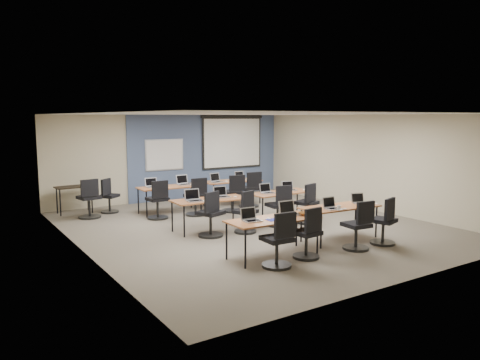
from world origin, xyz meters
TOP-DOWN VIEW (x-y plane):
  - floor at (0.00, 0.00)m, footprint 8.00×9.00m
  - ceiling at (0.00, 0.00)m, footprint 8.00×9.00m
  - wall_back at (0.00, 4.50)m, footprint 8.00×0.04m
  - wall_front at (0.00, -4.50)m, footprint 8.00×0.04m
  - wall_left at (-4.00, 0.00)m, footprint 0.04×9.00m
  - wall_right at (4.00, 0.00)m, footprint 0.04×9.00m
  - blue_accent_panel at (1.25, 4.47)m, footprint 5.50×0.04m
  - whiteboard at (-0.30, 4.43)m, footprint 1.28×0.03m
  - projector_screen at (2.20, 4.41)m, footprint 2.40×0.10m
  - training_table_front_left at (-1.06, -2.24)m, footprint 1.80×0.75m
  - training_table_front_right at (0.89, -2.02)m, footprint 1.75×0.73m
  - training_table_mid_left at (-1.01, 0.28)m, footprint 1.78×0.74m
  - training_table_mid_right at (1.01, 0.18)m, footprint 1.69×0.71m
  - training_table_back_left at (-0.95, 2.63)m, footprint 1.73×0.72m
  - training_table_back_right at (1.12, 2.70)m, footprint 1.75×0.73m
  - laptop_0 at (-1.53, -2.17)m, footprint 0.32×0.27m
  - mouse_0 at (-1.16, -2.23)m, footprint 0.08×0.11m
  - task_chair_0 at (-1.38, -2.83)m, footprint 0.53×0.53m
  - laptop_1 at (-0.58, -2.13)m, footprint 0.36×0.31m
  - mouse_1 at (-0.28, -2.23)m, footprint 0.08×0.11m
  - task_chair_1 at (-0.60, -2.70)m, footprint 0.50×0.50m
  - laptop_2 at (0.54, -2.13)m, footprint 0.32×0.27m
  - mouse_2 at (0.72, -2.33)m, footprint 0.08×0.11m
  - task_chair_2 at (0.62, -2.81)m, footprint 0.52×0.52m
  - laptop_3 at (1.46, -2.07)m, footprint 0.30×0.26m
  - mouse_3 at (1.73, -2.29)m, footprint 0.07×0.10m
  - task_chair_3 at (1.37, -2.83)m, footprint 0.53×0.52m
  - laptop_4 at (-1.45, 0.24)m, footprint 0.36×0.31m
  - mouse_4 at (-1.29, 0.05)m, footprint 0.09×0.11m
  - task_chair_4 at (-1.33, -0.32)m, footprint 0.58×0.56m
  - laptop_5 at (-0.64, 0.35)m, footprint 0.34×0.28m
  - mouse_5 at (-0.40, 0.15)m, footprint 0.08×0.11m
  - task_chair_5 at (-0.49, -0.46)m, footprint 0.53×0.51m
  - laptop_6 at (0.61, 0.24)m, footprint 0.31×0.27m
  - mouse_6 at (0.87, 0.04)m, footprint 0.08×0.11m
  - task_chair_6 at (0.56, -0.32)m, footprint 0.53×0.53m
  - laptop_7 at (1.37, 0.29)m, footprint 0.31×0.26m
  - mouse_7 at (1.70, 0.09)m, footprint 0.08×0.11m
  - task_chair_7 at (1.33, -0.47)m, footprint 0.55×0.54m
  - laptop_8 at (-1.42, 2.75)m, footprint 0.33×0.28m
  - mouse_8 at (-1.23, 2.51)m, footprint 0.08×0.11m
  - task_chair_8 at (-1.57, 2.01)m, footprint 0.55×0.55m
  - laptop_9 at (-0.49, 2.73)m, footprint 0.36×0.31m
  - mouse_9 at (-0.36, 2.53)m, footprint 0.06×0.09m
  - task_chair_9 at (-0.54, 1.86)m, footprint 0.56×0.56m
  - laptop_10 at (0.55, 2.65)m, footprint 0.35×0.30m
  - mouse_10 at (0.83, 2.56)m, footprint 0.09×0.12m
  - task_chair_10 at (0.55, 1.75)m, footprint 0.57×0.57m
  - laptop_11 at (1.46, 2.75)m, footprint 0.33×0.28m
  - mouse_11 at (1.74, 2.58)m, footprint 0.09×0.12m
  - task_chair_11 at (1.34, 2.06)m, footprint 0.58×0.58m
  - blue_mousepad at (-1.11, -2.32)m, footprint 0.27×0.23m
  - snack_bowl at (-0.36, -2.31)m, footprint 0.25×0.25m
  - snack_plate at (0.60, -2.28)m, footprint 0.20×0.20m
  - coffee_cup at (0.57, -2.30)m, footprint 0.10×0.10m
  - utility_table at (-3.20, 3.98)m, footprint 0.96×0.53m
  - spare_chair_a at (-2.41, 3.47)m, footprint 0.56×0.49m
  - spare_chair_b at (-3.04, 3.07)m, footprint 0.57×0.57m

SIDE VIEW (x-z plane):
  - floor at x=0.00m, z-range -0.01..0.01m
  - spare_chair_a at x=-2.41m, z-range -0.09..0.88m
  - task_chair_1 at x=-0.60m, z-range -0.09..0.90m
  - task_chair_5 at x=-0.49m, z-range -0.09..0.91m
  - task_chair_3 at x=1.37m, z-range -0.09..0.91m
  - task_chair_2 at x=0.62m, z-range -0.09..0.91m
  - task_chair_0 at x=-1.38m, z-range -0.09..0.92m
  - task_chair_6 at x=0.56m, z-range -0.09..0.92m
  - task_chair_7 at x=1.33m, z-range -0.09..0.93m
  - task_chair_8 at x=-1.57m, z-range -0.09..0.94m
  - task_chair_9 at x=-0.54m, z-range -0.09..0.94m
  - task_chair_4 at x=-1.33m, z-range -0.09..0.94m
  - spare_chair_b at x=-3.04m, z-range -0.09..0.96m
  - task_chair_10 at x=0.55m, z-range -0.09..0.96m
  - task_chair_11 at x=1.34m, z-range -0.09..0.96m
  - utility_table at x=-3.20m, z-range 0.29..1.04m
  - training_table_mid_right at x=1.01m, z-range 0.32..1.05m
  - training_table_back_left at x=-0.95m, z-range 0.32..1.05m
  - training_table_back_right at x=1.12m, z-range 0.32..1.05m
  - training_table_front_right at x=0.89m, z-range 0.32..1.05m
  - training_table_mid_left at x=-1.01m, z-range 0.32..1.05m
  - training_table_front_left at x=-1.06m, z-range 0.32..1.05m
  - blue_mousepad at x=-1.11m, z-range 0.73..0.74m
  - snack_plate at x=0.60m, z-range 0.73..0.74m
  - mouse_9 at x=-0.36m, z-range 0.73..0.76m
  - mouse_3 at x=1.73m, z-range 0.73..0.76m
  - mouse_2 at x=0.72m, z-range 0.73..0.76m
  - mouse_6 at x=0.87m, z-range 0.72..0.76m
  - mouse_1 at x=-0.28m, z-range 0.72..0.76m
  - mouse_5 at x=-0.40m, z-range 0.72..0.76m
  - mouse_4 at x=-1.29m, z-range 0.72..0.76m
  - mouse_7 at x=1.70m, z-range 0.72..0.76m
  - mouse_8 at x=-1.23m, z-range 0.72..0.76m
  - mouse_11 at x=1.74m, z-range 0.72..0.76m
  - mouse_0 at x=-1.16m, z-range 0.72..0.76m
  - mouse_10 at x=0.83m, z-range 0.72..0.76m
  - snack_bowl at x=-0.36m, z-range 0.73..0.79m
  - coffee_cup at x=0.57m, z-range 0.74..0.81m
  - laptop_3 at x=1.46m, z-range 0.67..0.90m
  - laptop_7 at x=1.37m, z-range 0.67..0.91m
  - laptop_6 at x=0.61m, z-range 0.67..0.91m
  - laptop_2 at x=0.54m, z-range 0.67..0.91m
  - laptop_0 at x=-1.53m, z-range 0.67..0.91m
  - laptop_11 at x=1.46m, z-range 0.67..0.92m
  - laptop_8 at x=-1.42m, z-range 0.67..0.92m
  - laptop_5 at x=-0.64m, z-range 0.67..0.92m
  - laptop_10 at x=0.55m, z-range 0.66..0.93m
  - laptop_4 at x=-1.45m, z-range 0.66..0.93m
  - laptop_1 at x=-0.58m, z-range 0.66..0.93m
  - laptop_9 at x=-0.49m, z-range 0.66..0.93m
  - wall_back at x=0.00m, z-range 0.00..2.70m
  - wall_front at x=0.00m, z-range 0.00..2.70m
  - wall_left at x=-4.00m, z-range 0.00..2.70m
  - wall_right at x=4.00m, z-range 0.00..2.70m
  - blue_accent_panel at x=1.25m, z-range 0.00..2.70m
  - whiteboard at x=-0.30m, z-range 0.96..1.94m
  - projector_screen at x=2.20m, z-range 0.98..2.80m
  - ceiling at x=0.00m, z-range 2.69..2.71m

